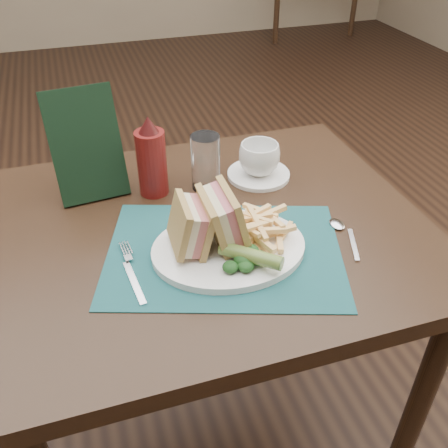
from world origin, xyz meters
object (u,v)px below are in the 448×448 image
object	(u,v)px
table_main	(212,343)
placemat	(224,252)
sandwich_half_a	(180,227)
drinking_glass	(206,162)
sandwich_half_b	(213,219)
ketchup_bottle	(151,156)
saucer	(258,174)
plate	(229,248)
check_presenter	(86,145)
coffee_cup	(259,159)

from	to	relation	value
table_main	placemat	bearing A→B (deg)	-89.87
sandwich_half_a	drinking_glass	xyz separation A→B (m)	(0.11, 0.23, -0.00)
sandwich_half_b	ketchup_bottle	world-z (taller)	ketchup_bottle
table_main	saucer	bearing A→B (deg)	42.19
plate	check_presenter	size ratio (longest dim) A/B	1.22
placemat	drinking_glass	size ratio (longest dim) A/B	3.48
sandwich_half_a	ketchup_bottle	xyz separation A→B (m)	(-0.00, 0.24, 0.02)
plate	coffee_cup	distance (m)	0.30
sandwich_half_b	check_presenter	world-z (taller)	check_presenter
placemat	sandwich_half_b	world-z (taller)	sandwich_half_b
table_main	sandwich_half_a	distance (m)	0.46
table_main	check_presenter	size ratio (longest dim) A/B	3.65
ketchup_bottle	sandwich_half_b	bearing A→B (deg)	-74.30
table_main	ketchup_bottle	bearing A→B (deg)	118.44
plate	sandwich_half_a	distance (m)	0.11
placemat	check_presenter	distance (m)	0.39
drinking_glass	check_presenter	distance (m)	0.26
sandwich_half_a	saucer	bearing A→B (deg)	45.42
sandwich_half_b	saucer	size ratio (longest dim) A/B	0.77
sandwich_half_b	coffee_cup	distance (m)	0.30
sandwich_half_b	sandwich_half_a	bearing A→B (deg)	-179.35
coffee_cup	ketchup_bottle	world-z (taller)	ketchup_bottle
plate	saucer	bearing A→B (deg)	60.40
ketchup_bottle	coffee_cup	bearing A→B (deg)	-1.50
check_presenter	saucer	bearing A→B (deg)	-13.16
saucer	table_main	bearing A→B (deg)	-137.81
coffee_cup	plate	bearing A→B (deg)	-121.99
sandwich_half_a	saucer	xyz separation A→B (m)	(0.25, 0.24, -0.06)
ketchup_bottle	check_presenter	size ratio (longest dim) A/B	0.75
table_main	plate	bearing A→B (deg)	-84.84
sandwich_half_b	drinking_glass	bearing A→B (deg)	77.86
placemat	plate	xyz separation A→B (m)	(0.01, -0.00, 0.01)
placemat	sandwich_half_b	distance (m)	0.08
plate	coffee_cup	xyz separation A→B (m)	(0.16, 0.25, 0.04)
coffee_cup	sandwich_half_b	bearing A→B (deg)	-127.96
table_main	plate	xyz separation A→B (m)	(0.01, -0.10, 0.38)
saucer	drinking_glass	distance (m)	0.15
sandwich_half_a	coffee_cup	bearing A→B (deg)	45.42
table_main	ketchup_bottle	size ratio (longest dim) A/B	4.84
placemat	ketchup_bottle	size ratio (longest dim) A/B	2.43
plate	table_main	bearing A→B (deg)	97.56
plate	check_presenter	bearing A→B (deg)	129.45
drinking_glass	ketchup_bottle	world-z (taller)	ketchup_bottle
plate	sandwich_half_a	world-z (taller)	sandwich_half_a
sandwich_half_b	saucer	world-z (taller)	sandwich_half_b
drinking_glass	sandwich_half_b	bearing A→B (deg)	-102.55
saucer	ketchup_bottle	xyz separation A→B (m)	(-0.25, 0.01, 0.09)
plate	sandwich_half_a	bearing A→B (deg)	172.27
sandwich_half_a	check_presenter	size ratio (longest dim) A/B	0.42
coffee_cup	ketchup_bottle	distance (m)	0.26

